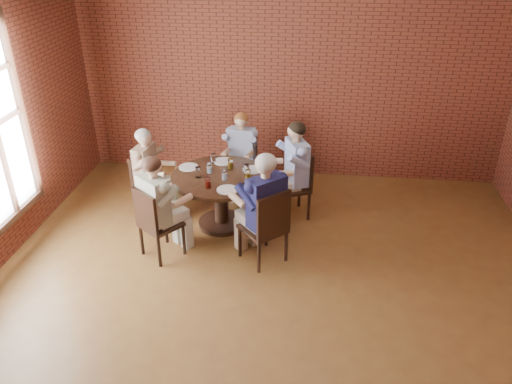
# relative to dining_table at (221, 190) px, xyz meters

# --- Properties ---
(floor) EXTENTS (7.00, 7.00, 0.00)m
(floor) POSITION_rel_dining_table_xyz_m (0.79, -1.75, -0.53)
(floor) COLOR brown
(floor) RESTS_ON ground
(wall_back) EXTENTS (7.00, 0.00, 7.00)m
(wall_back) POSITION_rel_dining_table_xyz_m (0.79, 1.75, 1.17)
(wall_back) COLOR brown
(wall_back) RESTS_ON ground
(dining_table) EXTENTS (1.27, 1.27, 0.75)m
(dining_table) POSITION_rel_dining_table_xyz_m (0.00, 0.00, 0.00)
(dining_table) COLOR black
(dining_table) RESTS_ON floor
(chair_a) EXTENTS (0.58, 0.58, 0.96)m
(chair_a) POSITION_rel_dining_table_xyz_m (1.00, 0.41, -0.01)
(chair_a) COLOR black
(chair_a) RESTS_ON floor
(diner_a) EXTENTS (0.84, 0.77, 1.37)m
(diner_a) POSITION_rel_dining_table_xyz_m (0.91, 0.37, 0.16)
(diner_a) COLOR #445AB2
(diner_a) RESTS_ON floor
(chair_b) EXTENTS (0.44, 0.44, 0.90)m
(chair_b) POSITION_rel_dining_table_xyz_m (0.15, 1.02, -0.04)
(chair_b) COLOR black
(chair_b) RESTS_ON floor
(diner_b) EXTENTS (0.56, 0.66, 1.26)m
(diner_b) POSITION_rel_dining_table_xyz_m (0.13, 0.94, 0.10)
(diner_b) COLOR #8A93B0
(diner_b) RESTS_ON floor
(chair_c) EXTENTS (0.46, 0.46, 0.90)m
(chair_c) POSITION_rel_dining_table_xyz_m (-1.08, 0.18, -0.04)
(chair_c) COLOR black
(chair_c) RESTS_ON floor
(diner_c) EXTENTS (0.67, 0.58, 1.27)m
(diner_c) POSITION_rel_dining_table_xyz_m (-1.01, 0.17, 0.11)
(diner_c) COLOR brown
(diner_c) RESTS_ON floor
(chair_d) EXTENTS (0.60, 0.60, 0.94)m
(chair_d) POSITION_rel_dining_table_xyz_m (-0.65, -0.83, -0.02)
(chair_d) COLOR black
(chair_d) RESTS_ON floor
(diner_d) EXTENTS (0.81, 0.84, 1.33)m
(diner_d) POSITION_rel_dining_table_xyz_m (-0.60, -0.76, 0.14)
(diner_d) COLOR #A48A81
(diner_d) RESTS_ON floor
(chair_e) EXTENTS (0.65, 0.65, 0.98)m
(chair_e) POSITION_rel_dining_table_xyz_m (0.70, -0.78, -0.00)
(chair_e) COLOR black
(chair_e) RESTS_ON floor
(diner_e) EXTENTS (0.90, 0.91, 1.41)m
(diner_e) POSITION_rel_dining_table_xyz_m (0.63, -0.71, 0.17)
(diner_e) COLOR #16153D
(diner_e) RESTS_ON floor
(plate_a) EXTENTS (0.26, 0.26, 0.01)m
(plate_a) POSITION_rel_dining_table_xyz_m (0.39, 0.20, 0.23)
(plate_a) COLOR white
(plate_a) RESTS_ON dining_table
(plate_b) EXTENTS (0.26, 0.26, 0.01)m
(plate_b) POSITION_rel_dining_table_xyz_m (-0.04, 0.42, 0.23)
(plate_b) COLOR white
(plate_b) RESTS_ON dining_table
(plate_c) EXTENTS (0.26, 0.26, 0.01)m
(plate_c) POSITION_rel_dining_table_xyz_m (-0.46, 0.18, 0.23)
(plate_c) COLOR white
(plate_c) RESTS_ON dining_table
(plate_d) EXTENTS (0.26, 0.26, 0.01)m
(plate_d) POSITION_rel_dining_table_xyz_m (0.16, -0.40, 0.23)
(plate_d) COLOR white
(plate_d) RESTS_ON dining_table
(glass_a) EXTENTS (0.07, 0.07, 0.14)m
(glass_a) POSITION_rel_dining_table_xyz_m (0.33, 0.07, 0.29)
(glass_a) COLOR white
(glass_a) RESTS_ON dining_table
(glass_b) EXTENTS (0.07, 0.07, 0.14)m
(glass_b) POSITION_rel_dining_table_xyz_m (0.10, 0.22, 0.29)
(glass_b) COLOR white
(glass_b) RESTS_ON dining_table
(glass_c) EXTENTS (0.07, 0.07, 0.14)m
(glass_c) POSITION_rel_dining_table_xyz_m (-0.16, 0.35, 0.29)
(glass_c) COLOR white
(glass_c) RESTS_ON dining_table
(glass_d) EXTENTS (0.07, 0.07, 0.14)m
(glass_d) POSITION_rel_dining_table_xyz_m (-0.15, 0.06, 0.29)
(glass_d) COLOR white
(glass_d) RESTS_ON dining_table
(glass_e) EXTENTS (0.07, 0.07, 0.14)m
(glass_e) POSITION_rel_dining_table_xyz_m (-0.27, -0.08, 0.29)
(glass_e) COLOR white
(glass_e) RESTS_ON dining_table
(glass_f) EXTENTS (0.07, 0.07, 0.14)m
(glass_f) POSITION_rel_dining_table_xyz_m (-0.08, -0.36, 0.29)
(glass_f) COLOR white
(glass_f) RESTS_ON dining_table
(glass_g) EXTENTS (0.07, 0.07, 0.14)m
(glass_g) POSITION_rel_dining_table_xyz_m (0.08, -0.12, 0.29)
(glass_g) COLOR white
(glass_g) RESTS_ON dining_table
(glass_h) EXTENTS (0.07, 0.07, 0.14)m
(glass_h) POSITION_rel_dining_table_xyz_m (0.38, -0.09, 0.29)
(glass_h) COLOR white
(glass_h) RESTS_ON dining_table
(smartphone) EXTENTS (0.11, 0.16, 0.01)m
(smartphone) POSITION_rel_dining_table_xyz_m (0.38, -0.18, 0.23)
(smartphone) COLOR black
(smartphone) RESTS_ON dining_table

